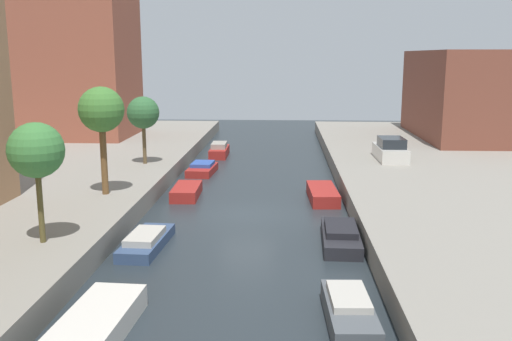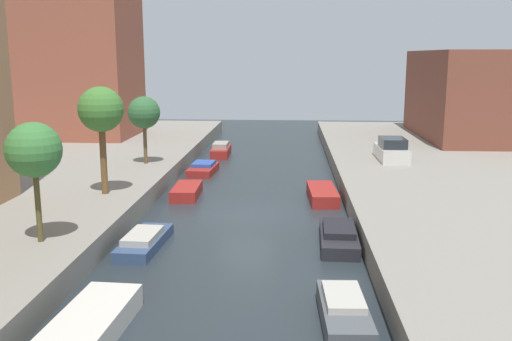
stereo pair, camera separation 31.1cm
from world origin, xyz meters
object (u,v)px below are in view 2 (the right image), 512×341
at_px(street_tree_2, 101,111).
at_px(moored_boat_right_3, 322,194).
at_px(street_tree_3, 144,113).
at_px(low_block_right, 484,95).
at_px(moored_boat_left_4, 203,169).
at_px(moored_boat_left_3, 187,191).
at_px(street_tree_1, 34,151).
at_px(moored_boat_left_2, 144,241).
at_px(apartment_tower_far, 69,6).
at_px(moored_boat_right_2, 339,236).
at_px(moored_boat_left_1, 91,323).
at_px(moored_boat_left_5, 221,150).
at_px(moored_boat_right_1, 344,312).
at_px(parked_car, 392,150).

height_order(street_tree_2, moored_boat_right_3, street_tree_2).
distance_m(street_tree_3, moored_boat_right_3, 12.46).
xyz_separation_m(low_block_right, street_tree_3, (-24.94, -13.16, -0.36)).
relative_size(low_block_right, moored_boat_left_4, 4.12).
bearing_deg(moored_boat_left_3, street_tree_1, -107.18).
bearing_deg(moored_boat_right_3, moored_boat_left_2, -132.73).
relative_size(apartment_tower_far, moored_boat_left_3, 6.53).
height_order(street_tree_1, moored_boat_right_2, street_tree_1).
height_order(apartment_tower_far, street_tree_1, apartment_tower_far).
bearing_deg(moored_boat_left_1, moored_boat_right_3, 65.07).
distance_m(apartment_tower_far, street_tree_3, 17.02).
bearing_deg(moored_boat_right_3, apartment_tower_far, 139.35).
bearing_deg(moored_boat_right_3, moored_boat_right_2, -87.94).
height_order(street_tree_3, moored_boat_left_4, street_tree_3).
distance_m(street_tree_3, moored_boat_left_5, 10.04).
xyz_separation_m(moored_boat_left_3, moored_boat_left_5, (0.34, 13.03, 0.15)).
xyz_separation_m(street_tree_3, moored_boat_left_3, (3.38, -4.49, -3.87)).
relative_size(street_tree_1, street_tree_3, 1.04).
relative_size(street_tree_2, moored_boat_left_4, 1.50).
bearing_deg(low_block_right, apartment_tower_far, -178.59).
xyz_separation_m(street_tree_2, moored_boat_left_4, (3.34, 9.96, -4.76)).
distance_m(apartment_tower_far, moored_boat_left_4, 19.76).
height_order(low_block_right, moored_boat_right_1, low_block_right).
xyz_separation_m(low_block_right, moored_boat_left_4, (-21.61, -11.23, -4.24)).
bearing_deg(street_tree_3, street_tree_1, -90.00).
bearing_deg(apartment_tower_far, moored_boat_left_3, -53.50).
bearing_deg(street_tree_2, parked_car, 33.10).
bearing_deg(moored_boat_left_2, moored_boat_right_2, 6.90).
xyz_separation_m(moored_boat_left_4, moored_boat_right_2, (7.78, -14.02, 0.03)).
bearing_deg(moored_boat_left_3, apartment_tower_far, 126.50).
bearing_deg(moored_boat_left_3, moored_boat_left_2, -91.20).
bearing_deg(moored_boat_left_4, parked_car, 1.22).
distance_m(moored_boat_left_2, moored_boat_right_3, 11.27).
bearing_deg(moored_boat_left_4, street_tree_2, -108.51).
bearing_deg(moored_boat_right_2, moored_boat_left_1, -132.16).
distance_m(street_tree_1, moored_boat_left_4, 18.12).
height_order(low_block_right, parked_car, low_block_right).
bearing_deg(low_block_right, moored_boat_right_2, -118.71).
xyz_separation_m(moored_boat_left_1, moored_boat_left_3, (-0.20, 15.92, -0.04)).
bearing_deg(street_tree_2, moored_boat_left_4, 71.49).
distance_m(moored_boat_left_2, moored_boat_left_5, 21.60).
distance_m(apartment_tower_far, parked_car, 28.56).
height_order(low_block_right, moored_boat_right_3, low_block_right).
relative_size(apartment_tower_far, moored_boat_right_2, 4.93).
height_order(low_block_right, moored_boat_left_4, low_block_right).
distance_m(low_block_right, moored_boat_left_3, 28.18).
distance_m(apartment_tower_far, street_tree_1, 30.08).
relative_size(low_block_right, moored_boat_left_3, 4.41).
xyz_separation_m(street_tree_1, moored_boat_left_5, (3.72, 23.96, -3.91)).
bearing_deg(apartment_tower_far, street_tree_3, -53.68).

